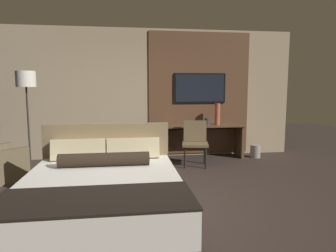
{
  "coord_description": "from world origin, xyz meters",
  "views": [
    {
      "loc": [
        -0.15,
        -4.03,
        1.52
      ],
      "look_at": [
        0.53,
        0.8,
        0.9
      ],
      "focal_mm": 32.0,
      "sensor_mm": 36.0,
      "label": 1
    }
  ],
  "objects_px": {
    "bed": "(103,196)",
    "tv": "(200,88)",
    "vase_tall": "(217,114)",
    "book": "(192,124)",
    "waste_bin": "(255,151)",
    "desk_chair": "(195,139)",
    "desk": "(202,135)",
    "vase_short": "(207,121)",
    "floor_lamp": "(26,87)"
  },
  "relations": [
    {
      "from": "waste_bin",
      "to": "vase_tall",
      "type": "bearing_deg",
      "value": 170.54
    },
    {
      "from": "vase_tall",
      "to": "book",
      "type": "relative_size",
      "value": 1.95
    },
    {
      "from": "tv",
      "to": "book",
      "type": "bearing_deg",
      "value": -139.67
    },
    {
      "from": "tv",
      "to": "waste_bin",
      "type": "distance_m",
      "value": 1.86
    },
    {
      "from": "desk",
      "to": "vase_tall",
      "type": "relative_size",
      "value": 3.82
    },
    {
      "from": "desk_chair",
      "to": "vase_short",
      "type": "relative_size",
      "value": 6.12
    },
    {
      "from": "vase_tall",
      "to": "waste_bin",
      "type": "xyz_separation_m",
      "value": [
        0.84,
        -0.14,
        -0.82
      ]
    },
    {
      "from": "bed",
      "to": "vase_short",
      "type": "bearing_deg",
      "value": 55.83
    },
    {
      "from": "waste_bin",
      "to": "desk",
      "type": "bearing_deg",
      "value": 171.31
    },
    {
      "from": "floor_lamp",
      "to": "waste_bin",
      "type": "height_order",
      "value": "floor_lamp"
    },
    {
      "from": "floor_lamp",
      "to": "vase_short",
      "type": "relative_size",
      "value": 12.65
    },
    {
      "from": "floor_lamp",
      "to": "vase_short",
      "type": "bearing_deg",
      "value": 9.66
    },
    {
      "from": "desk_chair",
      "to": "floor_lamp",
      "type": "distance_m",
      "value": 3.27
    },
    {
      "from": "vase_short",
      "to": "waste_bin",
      "type": "relative_size",
      "value": 0.51
    },
    {
      "from": "bed",
      "to": "desk",
      "type": "xyz_separation_m",
      "value": [
        1.91,
        3.02,
        0.18
      ]
    },
    {
      "from": "book",
      "to": "waste_bin",
      "type": "distance_m",
      "value": 1.54
    },
    {
      "from": "floor_lamp",
      "to": "vase_tall",
      "type": "height_order",
      "value": "floor_lamp"
    },
    {
      "from": "tv",
      "to": "vase_tall",
      "type": "bearing_deg",
      "value": -37.24
    },
    {
      "from": "tv",
      "to": "floor_lamp",
      "type": "distance_m",
      "value": 3.5
    },
    {
      "from": "tv",
      "to": "vase_tall",
      "type": "distance_m",
      "value": 0.7
    },
    {
      "from": "floor_lamp",
      "to": "bed",
      "type": "bearing_deg",
      "value": -57.98
    },
    {
      "from": "tv",
      "to": "desk_chair",
      "type": "height_order",
      "value": "tv"
    },
    {
      "from": "desk",
      "to": "vase_short",
      "type": "bearing_deg",
      "value": -28.11
    },
    {
      "from": "desk_chair",
      "to": "bed",
      "type": "bearing_deg",
      "value": -112.66
    },
    {
      "from": "vase_short",
      "to": "book",
      "type": "height_order",
      "value": "vase_short"
    },
    {
      "from": "desk_chair",
      "to": "waste_bin",
      "type": "relative_size",
      "value": 3.15
    },
    {
      "from": "desk_chair",
      "to": "vase_short",
      "type": "xyz_separation_m",
      "value": [
        0.39,
        0.57,
        0.28
      ]
    },
    {
      "from": "book",
      "to": "waste_bin",
      "type": "relative_size",
      "value": 0.85
    },
    {
      "from": "bed",
      "to": "tv",
      "type": "relative_size",
      "value": 1.82
    },
    {
      "from": "desk_chair",
      "to": "book",
      "type": "distance_m",
      "value": 0.69
    },
    {
      "from": "vase_tall",
      "to": "book",
      "type": "bearing_deg",
      "value": 172.92
    },
    {
      "from": "bed",
      "to": "desk_chair",
      "type": "height_order",
      "value": "bed"
    },
    {
      "from": "waste_bin",
      "to": "book",
      "type": "bearing_deg",
      "value": 171.49
    },
    {
      "from": "bed",
      "to": "vase_tall",
      "type": "height_order",
      "value": "vase_tall"
    },
    {
      "from": "desk",
      "to": "vase_short",
      "type": "xyz_separation_m",
      "value": [
        0.1,
        -0.06,
        0.31
      ]
    },
    {
      "from": "vase_short",
      "to": "waste_bin",
      "type": "bearing_deg",
      "value": -6.63
    },
    {
      "from": "vase_tall",
      "to": "waste_bin",
      "type": "distance_m",
      "value": 1.18
    },
    {
      "from": "desk",
      "to": "book",
      "type": "xyz_separation_m",
      "value": [
        -0.22,
        0.03,
        0.25
      ]
    },
    {
      "from": "floor_lamp",
      "to": "book",
      "type": "height_order",
      "value": "floor_lamp"
    },
    {
      "from": "desk",
      "to": "desk_chair",
      "type": "height_order",
      "value": "desk_chair"
    },
    {
      "from": "tv",
      "to": "waste_bin",
      "type": "relative_size",
      "value": 4.17
    },
    {
      "from": "floor_lamp",
      "to": "book",
      "type": "relative_size",
      "value": 7.69
    },
    {
      "from": "desk",
      "to": "desk_chair",
      "type": "distance_m",
      "value": 0.69
    },
    {
      "from": "floor_lamp",
      "to": "waste_bin",
      "type": "relative_size",
      "value": 6.51
    },
    {
      "from": "vase_short",
      "to": "tv",
      "type": "bearing_deg",
      "value": 110.82
    },
    {
      "from": "bed",
      "to": "vase_tall",
      "type": "distance_m",
      "value": 3.79
    },
    {
      "from": "bed",
      "to": "floor_lamp",
      "type": "height_order",
      "value": "floor_lamp"
    },
    {
      "from": "bed",
      "to": "waste_bin",
      "type": "height_order",
      "value": "bed"
    },
    {
      "from": "vase_tall",
      "to": "book",
      "type": "xyz_separation_m",
      "value": [
        -0.56,
        0.07,
        -0.22
      ]
    },
    {
      "from": "desk_chair",
      "to": "vase_tall",
      "type": "xyz_separation_m",
      "value": [
        0.63,
        0.58,
        0.44
      ]
    }
  ]
}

